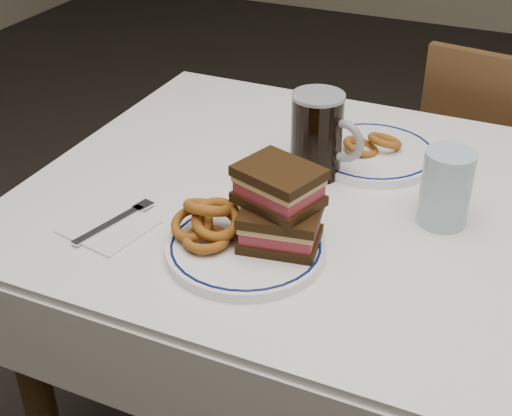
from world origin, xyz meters
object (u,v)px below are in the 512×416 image
at_px(chair_far, 500,191).
at_px(beer_mug, 318,135).
at_px(main_plate, 246,248).
at_px(far_plate, 372,153).
at_px(reuben_sandwich, 280,206).

height_order(chair_far, beer_mug, beer_mug).
bearing_deg(main_plate, far_plate, 77.02).
relative_size(chair_far, reuben_sandwich, 5.72).
relative_size(chair_far, far_plate, 3.41).
height_order(reuben_sandwich, beer_mug, beer_mug).
bearing_deg(main_plate, beer_mug, 87.18).
bearing_deg(beer_mug, main_plate, -92.82).
xyz_separation_m(reuben_sandwich, beer_mug, (-0.03, 0.25, 0.00)).
distance_m(chair_far, beer_mug, 0.76).
distance_m(main_plate, beer_mug, 0.29).
relative_size(reuben_sandwich, beer_mug, 0.94).
relative_size(chair_far, beer_mug, 5.35).
bearing_deg(chair_far, reuben_sandwich, -107.90).
xyz_separation_m(reuben_sandwich, far_plate, (0.05, 0.36, -0.07)).
height_order(main_plate, beer_mug, beer_mug).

